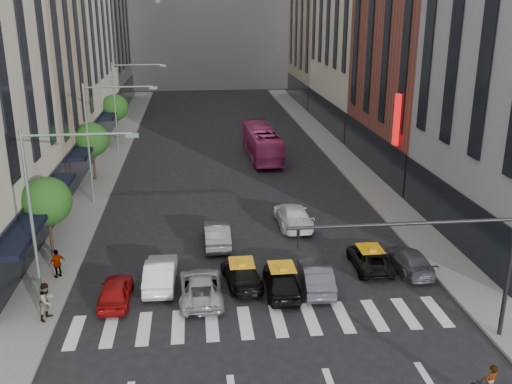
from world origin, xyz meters
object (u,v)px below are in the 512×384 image
object	(u,v)px
streetlamp_near	(50,196)
bus	(262,143)
taxi_left	(242,274)
taxi_center	(282,280)
pedestrian_near	(47,301)
streetlamp_far	(124,95)
car_red	(115,291)
streetlamp_mid	(100,127)
pedestrian_far	(57,263)
car_white_front	(161,273)

from	to	relation	value
streetlamp_near	bus	size ratio (longest dim) A/B	0.81
taxi_left	taxi_center	distance (m)	2.35
bus	pedestrian_near	world-z (taller)	bus
streetlamp_far	taxi_left	world-z (taller)	streetlamp_far
streetlamp_far	car_red	distance (m)	32.35
streetlamp_mid	taxi_left	bearing A→B (deg)	-57.59
streetlamp_mid	pedestrian_far	bearing A→B (deg)	-93.75
pedestrian_near	pedestrian_far	distance (m)	4.51
streetlamp_mid	streetlamp_far	xyz separation A→B (m)	(0.00, 16.00, 0.00)
car_red	pedestrian_near	bearing A→B (deg)	27.18
car_white_front	taxi_left	distance (m)	4.39
bus	streetlamp_mid	bearing A→B (deg)	40.30
streetlamp_far	car_white_front	distance (m)	30.99
streetlamp_near	car_white_front	distance (m)	7.30
car_red	bus	bearing A→B (deg)	-110.62
streetlamp_near	pedestrian_near	xyz separation A→B (m)	(-0.36, -1.32, -4.82)
streetlamp_far	car_white_front	bearing A→B (deg)	-80.88
car_white_front	taxi_center	world-z (taller)	car_white_front
streetlamp_mid	car_white_front	bearing A→B (deg)	-71.13
streetlamp_near	pedestrian_near	distance (m)	5.01
car_white_front	pedestrian_far	size ratio (longest dim) A/B	2.79
streetlamp_near	taxi_left	xyz separation A→B (m)	(9.22, 1.48, -5.27)
taxi_center	pedestrian_far	xyz separation A→B (m)	(-12.07, 2.90, 0.22)
taxi_left	streetlamp_far	bearing A→B (deg)	-80.32
car_red	streetlamp_near	bearing A→B (deg)	4.59
streetlamp_far	streetlamp_near	bearing A→B (deg)	-90.00
streetlamp_far	car_white_front	xyz separation A→B (m)	(4.84, -30.17, -5.15)
taxi_left	pedestrian_far	xyz separation A→B (m)	(-10.06, 1.69, 0.33)
taxi_center	pedestrian_near	xyz separation A→B (m)	(-11.59, -1.58, 0.34)
streetlamp_far	bus	xyz separation A→B (m)	(13.52, -3.82, -4.36)
car_white_front	taxi_center	xyz separation A→B (m)	(6.39, -1.56, -0.01)
streetlamp_near	car_white_front	world-z (taller)	streetlamp_near
streetlamp_near	bus	distance (m)	31.56
streetlamp_mid	streetlamp_far	distance (m)	16.00
streetlamp_mid	bus	bearing A→B (deg)	42.03
pedestrian_near	streetlamp_far	bearing A→B (deg)	22.83
taxi_left	pedestrian_near	xyz separation A→B (m)	(-9.57, -2.80, 0.45)
streetlamp_mid	bus	world-z (taller)	streetlamp_mid
streetlamp_far	pedestrian_near	world-z (taller)	streetlamp_far
pedestrian_far	car_white_front	bearing A→B (deg)	123.86
car_red	taxi_center	bearing A→B (deg)	-178.85
car_red	taxi_left	bearing A→B (deg)	-168.24
car_white_front	pedestrian_near	bearing A→B (deg)	32.58
taxi_center	pedestrian_far	distance (m)	12.42
taxi_left	streetlamp_near	bearing A→B (deg)	2.00
taxi_left	bus	distance (m)	27.06
streetlamp_near	car_red	xyz separation A→B (m)	(2.64, 0.18, -5.24)
streetlamp_near	streetlamp_mid	world-z (taller)	same
car_white_front	pedestrian_far	bearing A→B (deg)	-11.86
taxi_center	bus	xyz separation A→B (m)	(2.29, 27.92, 0.80)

